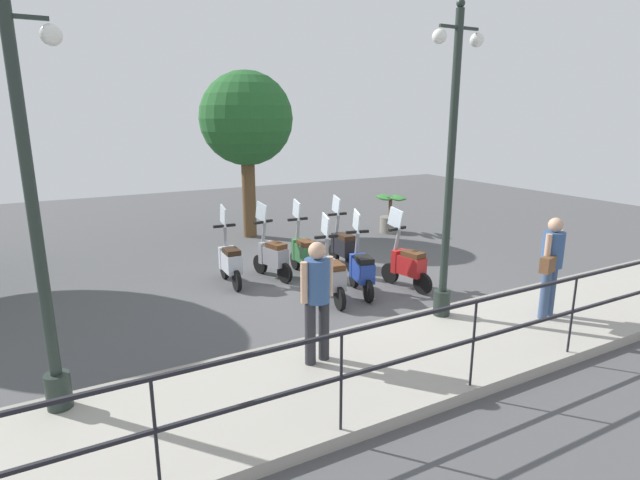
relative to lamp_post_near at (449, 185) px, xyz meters
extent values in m
plane|color=#4C4C4F|center=(2.40, 0.28, -2.22)|extent=(28.00, 28.00, 0.00)
cube|color=#A39E93|center=(-0.80, 0.28, -2.15)|extent=(2.20, 20.00, 0.15)
cube|color=gray|center=(0.25, 0.28, -2.15)|extent=(0.10, 20.00, 0.15)
cube|color=black|center=(-1.80, 0.28, -1.02)|extent=(0.04, 16.00, 0.04)
cube|color=black|center=(-1.80, 0.28, -1.49)|extent=(0.04, 16.00, 0.04)
cylinder|color=black|center=(-1.80, -0.61, -1.55)|extent=(0.03, 0.03, 1.05)
cylinder|color=black|center=(-1.80, 1.17, -1.55)|extent=(0.03, 0.03, 1.05)
cylinder|color=black|center=(-1.80, 2.95, -1.55)|extent=(0.03, 0.03, 1.05)
cylinder|color=black|center=(-1.80, 4.73, -1.55)|extent=(0.03, 0.03, 1.05)
cylinder|color=#232D28|center=(0.00, 0.00, -1.87)|extent=(0.26, 0.26, 0.40)
cylinder|color=#232D28|center=(0.00, 0.00, 0.19)|extent=(0.12, 0.12, 4.52)
cube|color=#232D28|center=(0.00, 0.00, 2.20)|extent=(0.04, 0.70, 0.04)
sphere|color=white|center=(0.00, -0.35, 2.06)|extent=(0.20, 0.20, 0.20)
sphere|color=white|center=(0.00, 0.35, 2.06)|extent=(0.20, 0.20, 0.20)
sphere|color=#232D28|center=(0.00, 0.00, 2.51)|extent=(0.12, 0.12, 0.12)
cylinder|color=#232D28|center=(0.00, 5.42, -1.87)|extent=(0.26, 0.26, 0.40)
cylinder|color=#232D28|center=(0.00, 5.42, 0.03)|extent=(0.12, 0.12, 4.21)
cube|color=#232D28|center=(0.00, 5.42, 1.89)|extent=(0.04, 0.70, 0.04)
sphere|color=white|center=(0.00, 5.07, 1.75)|extent=(0.20, 0.20, 0.20)
cylinder|color=#384C70|center=(-0.81, -1.50, -1.66)|extent=(0.14, 0.14, 0.82)
cylinder|color=#384C70|center=(-0.87, -1.29, -1.66)|extent=(0.14, 0.14, 0.82)
cylinder|color=#335184|center=(-0.84, -1.40, -0.98)|extent=(0.39, 0.39, 0.55)
sphere|color=tan|center=(-0.84, -1.40, -0.59)|extent=(0.22, 0.22, 0.22)
cylinder|color=tan|center=(-0.79, -1.59, -0.96)|extent=(0.09, 0.09, 0.52)
cylinder|color=tan|center=(-0.89, -1.20, -0.96)|extent=(0.09, 0.09, 0.52)
cube|color=brown|center=(-0.96, -1.16, -1.15)|extent=(0.21, 0.31, 0.24)
cylinder|color=#28282D|center=(-0.43, 2.58, -1.66)|extent=(0.14, 0.14, 0.82)
cylinder|color=#28282D|center=(-0.39, 2.36, -1.66)|extent=(0.14, 0.14, 0.82)
cylinder|color=#335184|center=(-0.41, 2.47, -0.98)|extent=(0.37, 0.37, 0.55)
sphere|color=tan|center=(-0.41, 2.47, -0.59)|extent=(0.22, 0.22, 0.22)
cylinder|color=tan|center=(-0.45, 2.67, -0.96)|extent=(0.09, 0.09, 0.52)
cylinder|color=tan|center=(-0.38, 2.27, -0.96)|extent=(0.09, 0.09, 0.52)
cylinder|color=brown|center=(7.06, 0.54, -1.10)|extent=(0.36, 0.36, 2.25)
sphere|color=#235B28|center=(7.06, 0.54, 0.94)|extent=(2.43, 2.43, 2.43)
cylinder|color=slate|center=(5.60, -3.12, -2.00)|extent=(0.56, 0.56, 0.45)
cylinder|color=brown|center=(5.60, -3.12, -1.52)|extent=(0.10, 0.10, 0.50)
ellipsoid|color=#2D6B2D|center=(5.85, -3.12, -1.22)|extent=(0.56, 0.16, 0.10)
ellipsoid|color=#2D6B2D|center=(5.35, -3.12, -1.22)|extent=(0.56, 0.16, 0.10)
ellipsoid|color=#2D6B2D|center=(5.60, -2.87, -1.22)|extent=(0.56, 0.16, 0.10)
ellipsoid|color=#2D6B2D|center=(5.60, -3.37, -1.22)|extent=(0.56, 0.16, 0.10)
ellipsoid|color=#2D6B2D|center=(5.78, -2.94, -1.22)|extent=(0.56, 0.16, 0.10)
ellipsoid|color=#2D6B2D|center=(5.42, -3.30, -1.22)|extent=(0.56, 0.16, 0.10)
cylinder|color=black|center=(2.02, -0.48, -2.02)|extent=(0.41, 0.15, 0.40)
cylinder|color=black|center=(1.20, -0.62, -2.02)|extent=(0.41, 0.15, 0.40)
cube|color=#B21E1E|center=(1.53, -0.57, -1.74)|extent=(0.64, 0.38, 0.36)
cube|color=#B21E1E|center=(1.81, -0.52, -1.72)|extent=(0.17, 0.32, 0.44)
cube|color=#4C2D19|center=(1.46, -0.58, -1.51)|extent=(0.44, 0.33, 0.10)
cylinder|color=gray|center=(1.87, -0.51, -1.37)|extent=(0.19, 0.10, 0.55)
cube|color=black|center=(1.87, -0.51, -1.09)|extent=(0.14, 0.44, 0.05)
cube|color=silver|center=(1.93, -0.50, -0.89)|extent=(0.39, 0.10, 0.42)
cylinder|color=black|center=(2.16, 0.28, -2.02)|extent=(0.41, 0.18, 0.40)
cylinder|color=black|center=(1.35, 0.49, -2.02)|extent=(0.41, 0.18, 0.40)
cube|color=navy|center=(1.67, 0.40, -1.74)|extent=(0.65, 0.42, 0.36)
cube|color=navy|center=(1.95, 0.33, -1.72)|extent=(0.19, 0.32, 0.44)
cube|color=black|center=(1.60, 0.42, -1.51)|extent=(0.45, 0.35, 0.10)
cylinder|color=gray|center=(2.01, 0.31, -1.37)|extent=(0.19, 0.11, 0.55)
cube|color=black|center=(2.01, 0.31, -1.09)|extent=(0.17, 0.44, 0.05)
cube|color=silver|center=(2.07, 0.30, -0.89)|extent=(0.38, 0.13, 0.42)
cylinder|color=black|center=(2.10, 0.98, -2.02)|extent=(0.41, 0.14, 0.40)
cylinder|color=black|center=(1.28, 1.12, -2.02)|extent=(0.41, 0.14, 0.40)
cube|color=gray|center=(1.61, 1.07, -1.74)|extent=(0.64, 0.37, 0.36)
cube|color=gray|center=(1.89, 1.02, -1.72)|extent=(0.17, 0.32, 0.44)
cube|color=#4C2D19|center=(1.54, 1.08, -1.51)|extent=(0.44, 0.32, 0.10)
cylinder|color=gray|center=(1.95, 1.01, -1.37)|extent=(0.19, 0.10, 0.55)
cube|color=black|center=(1.95, 1.01, -1.09)|extent=(0.13, 0.44, 0.05)
cube|color=silver|center=(2.01, 1.00, -0.89)|extent=(0.39, 0.09, 0.42)
cylinder|color=black|center=(3.81, -0.24, -2.02)|extent=(0.40, 0.11, 0.40)
cylinder|color=black|center=(2.99, -0.18, -2.02)|extent=(0.40, 0.11, 0.40)
cube|color=black|center=(3.32, -0.20, -1.74)|extent=(0.62, 0.32, 0.36)
cube|color=black|center=(3.60, -0.23, -1.72)|extent=(0.14, 0.31, 0.44)
cube|color=black|center=(3.25, -0.20, -1.51)|extent=(0.42, 0.29, 0.10)
cylinder|color=gray|center=(3.66, -0.23, -1.37)|extent=(0.19, 0.08, 0.55)
cube|color=black|center=(3.66, -0.23, -1.09)|extent=(0.09, 0.44, 0.05)
cube|color=silver|center=(3.72, -0.24, -0.89)|extent=(0.39, 0.06, 0.42)
cylinder|color=black|center=(3.74, 0.77, -2.02)|extent=(0.40, 0.10, 0.40)
cylinder|color=black|center=(2.91, 0.81, -2.02)|extent=(0.40, 0.10, 0.40)
cube|color=#2D6B38|center=(3.24, 0.79, -1.74)|extent=(0.62, 0.31, 0.36)
cube|color=#2D6B38|center=(3.53, 0.78, -1.72)|extent=(0.14, 0.31, 0.44)
cube|color=#4C2D19|center=(3.17, 0.80, -1.51)|extent=(0.41, 0.28, 0.10)
cylinder|color=gray|center=(3.59, 0.77, -1.37)|extent=(0.19, 0.08, 0.55)
cube|color=black|center=(3.59, 0.77, -1.09)|extent=(0.09, 0.44, 0.05)
cube|color=silver|center=(3.65, 0.77, -0.89)|extent=(0.39, 0.05, 0.42)
cylinder|color=black|center=(3.83, 1.55, -2.02)|extent=(0.41, 0.17, 0.40)
cylinder|color=black|center=(3.02, 1.35, -2.02)|extent=(0.41, 0.17, 0.40)
cube|color=gray|center=(3.34, 1.43, -1.74)|extent=(0.65, 0.41, 0.36)
cube|color=gray|center=(3.63, 1.50, -1.72)|extent=(0.19, 0.32, 0.44)
cube|color=#4C2D19|center=(3.28, 1.41, -1.51)|extent=(0.45, 0.35, 0.10)
cylinder|color=gray|center=(3.68, 1.51, -1.37)|extent=(0.19, 0.11, 0.55)
cube|color=black|center=(3.68, 1.51, -1.09)|extent=(0.16, 0.44, 0.05)
cube|color=silver|center=(3.74, 1.52, -0.89)|extent=(0.38, 0.12, 0.42)
cylinder|color=black|center=(3.85, 2.32, -2.02)|extent=(0.40, 0.09, 0.40)
cylinder|color=black|center=(3.02, 2.35, -2.02)|extent=(0.40, 0.09, 0.40)
cube|color=#B7BCC6|center=(3.35, 2.34, -1.74)|extent=(0.61, 0.30, 0.36)
cube|color=#B7BCC6|center=(3.64, 2.32, -1.72)|extent=(0.13, 0.30, 0.44)
cube|color=black|center=(3.28, 2.34, -1.51)|extent=(0.41, 0.27, 0.10)
cylinder|color=gray|center=(3.70, 2.32, -1.37)|extent=(0.19, 0.08, 0.55)
cube|color=black|center=(3.70, 2.32, -1.09)|extent=(0.08, 0.44, 0.05)
cube|color=silver|center=(3.76, 2.32, -0.89)|extent=(0.39, 0.04, 0.42)
camera|label=1|loc=(-5.59, 5.26, 1.01)|focal=28.00mm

